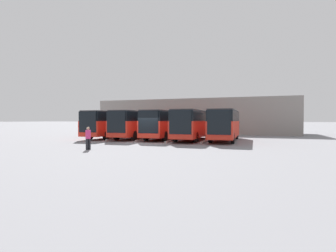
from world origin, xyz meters
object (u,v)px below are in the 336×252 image
object	(u,v)px
bus_2	(165,124)
bus_4	(112,123)
bus_1	(193,124)
pedestrian	(88,138)
bus_0	(225,124)
bus_3	(137,123)

from	to	relation	value
bus_2	bus_4	world-z (taller)	same
bus_4	bus_1	bearing A→B (deg)	176.60
bus_1	bus_4	xyz separation A→B (m)	(10.67, -0.45, 0.00)
pedestrian	bus_1	bearing A→B (deg)	-4.93
bus_0	bus_4	distance (m)	14.22
bus_4	pedestrian	size ratio (longest dim) A/B	6.04
bus_3	bus_0	bearing A→B (deg)	178.71
bus_2	pedestrian	distance (m)	12.65
bus_0	bus_4	size ratio (longest dim) A/B	1.00
bus_2	bus_1	bearing A→B (deg)	168.69
bus_2	bus_4	xyz separation A→B (m)	(7.11, 0.20, 0.00)
bus_0	pedestrian	xyz separation A→B (m)	(8.90, 12.22, -0.92)
pedestrian	bus_4	bearing A→B (deg)	42.78
bus_1	pedestrian	size ratio (longest dim) A/B	6.04
bus_4	pedestrian	xyz separation A→B (m)	(-5.32, 12.29, -0.92)
bus_2	bus_3	distance (m)	3.56
bus_1	bus_3	bearing A→B (deg)	-4.48
bus_2	pedestrian	bearing A→B (deg)	80.85
bus_1	pedestrian	world-z (taller)	bus_1
pedestrian	bus_2	bearing A→B (deg)	11.21
bus_3	pedestrian	size ratio (longest dim) A/B	6.04
bus_0	bus_1	xyz separation A→B (m)	(3.56, 0.38, 0.00)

